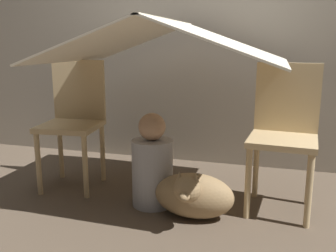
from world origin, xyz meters
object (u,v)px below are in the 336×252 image
at_px(person_front, 152,166).
at_px(dog, 193,195).
at_px(chair_left, 74,117).
at_px(chair_right, 284,130).

bearing_deg(person_front, dog, -22.90).
xyz_separation_m(chair_left, chair_right, (1.45, 0.00, 0.00)).
bearing_deg(chair_right, chair_left, -175.21).
bearing_deg(dog, chair_right, 33.05).
bearing_deg(chair_right, dog, -142.17).
height_order(chair_right, person_front, chair_right).
relative_size(chair_left, chair_right, 1.00).
xyz_separation_m(chair_left, dog, (0.95, -0.32, -0.36)).
xyz_separation_m(chair_right, dog, (-0.50, -0.32, -0.36)).
distance_m(person_front, dog, 0.34).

